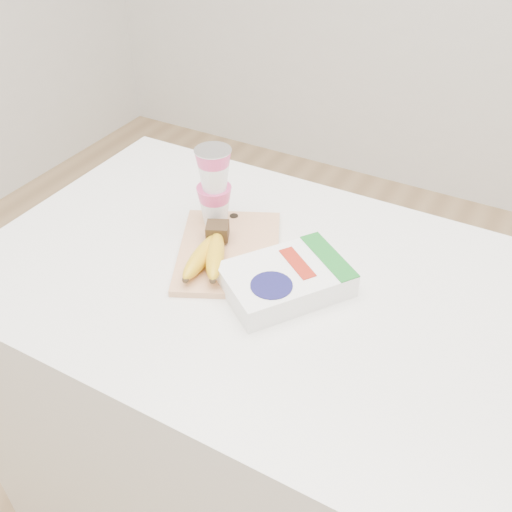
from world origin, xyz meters
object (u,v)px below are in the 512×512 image
(cutting_board, at_px, (229,251))
(cereal_box, at_px, (286,280))
(table, at_px, (255,405))
(bananas, at_px, (210,252))
(yogurt_stack, at_px, (214,185))

(cutting_board, height_order, cereal_box, cereal_box)
(table, height_order, bananas, bananas)
(table, distance_m, cereal_box, 0.47)
(bananas, bearing_deg, yogurt_stack, 116.98)
(yogurt_stack, bearing_deg, bananas, -63.02)
(table, xyz_separation_m, yogurt_stack, (-0.16, 0.10, 0.56))
(table, height_order, yogurt_stack, yogurt_stack)
(cutting_board, distance_m, cereal_box, 0.17)
(cereal_box, bearing_deg, table, -155.63)
(bananas, height_order, yogurt_stack, yogurt_stack)
(table, bearing_deg, yogurt_stack, 147.31)
(cutting_board, relative_size, cereal_box, 1.01)
(cutting_board, height_order, yogurt_stack, yogurt_stack)
(yogurt_stack, bearing_deg, cereal_box, -26.15)
(table, relative_size, cutting_board, 4.06)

